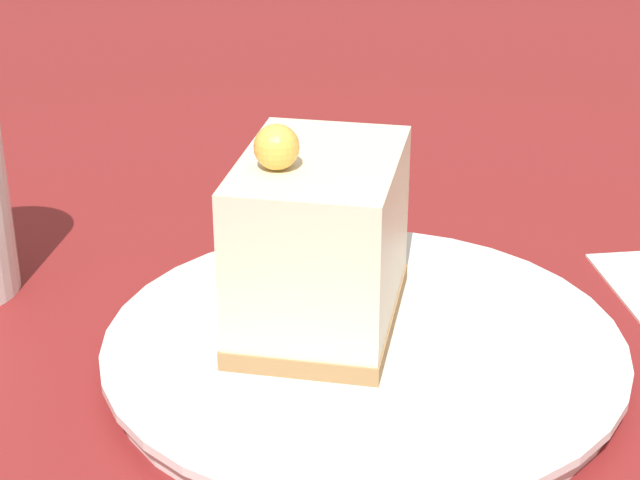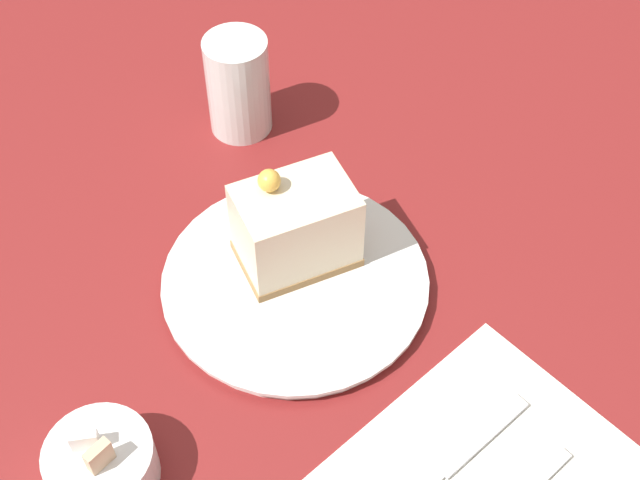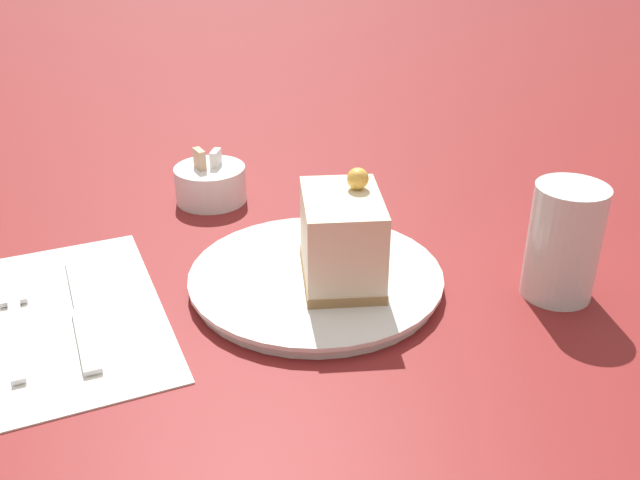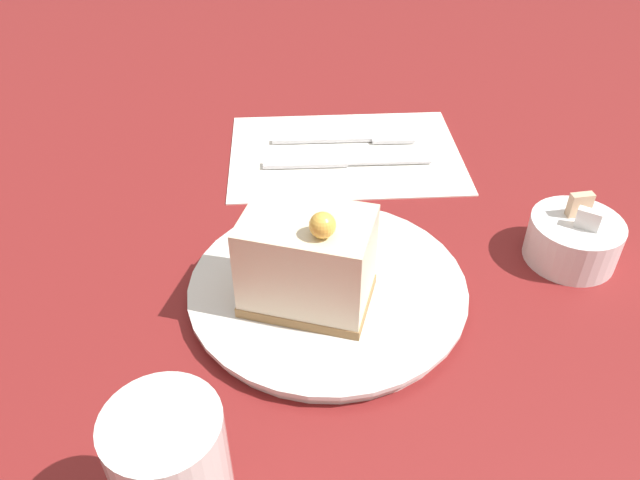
% 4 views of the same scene
% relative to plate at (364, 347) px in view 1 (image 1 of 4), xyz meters
% --- Properties ---
extents(ground_plane, '(4.00, 4.00, 0.00)m').
position_rel_plate_xyz_m(ground_plane, '(0.02, 0.00, -0.01)').
color(ground_plane, maroon).
extents(plate, '(0.23, 0.23, 0.01)m').
position_rel_plate_xyz_m(plate, '(0.00, 0.00, 0.00)').
color(plate, silver).
rests_on(plate, ground_plane).
extents(cake_slice, '(0.08, 0.11, 0.10)m').
position_rel_plate_xyz_m(cake_slice, '(0.02, -0.01, 0.05)').
color(cake_slice, '#9E7547').
rests_on(cake_slice, plate).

